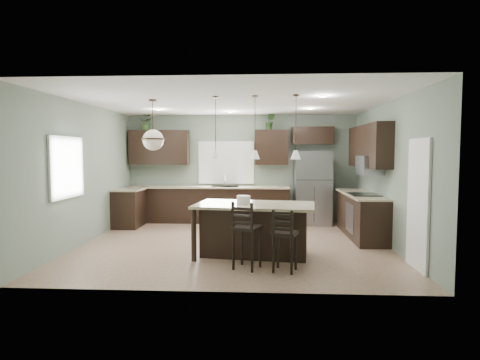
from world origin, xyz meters
The scene contains 31 objects.
ground centered at (0.00, 0.00, 0.00)m, with size 6.00×6.00×0.00m, color #9E8466.
pantry_door centered at (2.98, -1.55, 1.02)m, with size 0.04×0.82×2.04m, color white.
window_back centered at (-0.40, 2.73, 1.55)m, with size 1.35×0.02×1.00m, color white.
window_left centered at (-2.98, -0.80, 1.55)m, with size 0.02×1.10×1.00m, color white.
left_return_cabs centered at (-2.70, 1.70, 0.45)m, with size 0.60×0.90×0.90m, color black.
left_return_countertop centered at (-2.68, 1.70, 0.92)m, with size 0.66×0.96×0.04m, color #BAB28C.
back_lower_cabs centered at (-0.85, 2.45, 0.45)m, with size 4.20×0.60×0.90m, color black.
back_countertop centered at (-0.85, 2.43, 0.92)m, with size 4.20×0.66×0.04m, color #BAB28C.
sink_inset centered at (-0.40, 2.43, 0.94)m, with size 0.70×0.45×0.01m, color gray.
faucet centered at (-0.40, 2.40, 1.08)m, with size 0.02×0.02×0.28m, color silver.
back_upper_left centered at (-2.15, 2.58, 1.95)m, with size 1.55×0.34×0.90m, color black.
back_upper_right centered at (0.80, 2.58, 1.95)m, with size 0.85×0.34×0.90m, color black.
fridge_header centered at (1.85, 2.58, 2.25)m, with size 1.05×0.34×0.45m, color black.
right_lower_cabs centered at (2.70, 0.87, 0.45)m, with size 0.60×2.35×0.90m, color black.
right_countertop centered at (2.68, 0.87, 0.92)m, with size 0.66×2.35×0.04m, color #BAB28C.
cooktop centered at (2.68, 0.60, 0.94)m, with size 0.58×0.75×0.02m, color black.
wall_oven_front centered at (2.40, 0.60, 0.45)m, with size 0.01×0.72×0.60m, color gray.
right_upper_cabs centered at (2.83, 0.87, 1.95)m, with size 0.34×2.35×0.90m, color black.
microwave centered at (2.78, 0.60, 1.55)m, with size 0.40×0.75×0.40m, color gray.
refrigerator centered at (1.83, 2.31, 0.93)m, with size 0.90×0.74×1.85m, color gray.
kitchen_island centered at (0.43, -0.91, 0.46)m, with size 2.05×1.17×0.92m, color black.
serving_dish centered at (0.23, -0.88, 0.99)m, with size 0.24×0.24×0.14m, color silver.
bar_stool_center centered at (0.33, -1.69, 0.54)m, with size 0.40×0.40×1.07m, color black.
bar_stool_right centered at (0.91, -1.80, 0.49)m, with size 0.36×0.36×0.97m, color black.
pendant_left centered at (-0.26, -0.82, 2.25)m, with size 0.17×0.17×1.10m, color silver, non-canonical shape.
pendant_center centered at (0.43, -0.91, 2.25)m, with size 0.17×0.17×1.10m, color white, non-canonical shape.
pendant_right centered at (1.13, -0.99, 2.25)m, with size 0.17×0.17×1.10m, color white, non-canonical shape.
chandelier centered at (-1.47, -0.49, 2.33)m, with size 0.43×0.43×0.94m, color beige, non-canonical shape.
plant_back_left centered at (-2.47, 2.55, 2.60)m, with size 0.36×0.31×0.40m, color #305023.
plant_back_right centered at (0.76, 2.55, 2.62)m, with size 0.24×0.19×0.44m, color #294C21.
room_shell centered at (0.00, 0.00, 1.70)m, with size 6.00×6.00×6.00m.
Camera 1 is at (0.56, -7.86, 1.83)m, focal length 30.00 mm.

